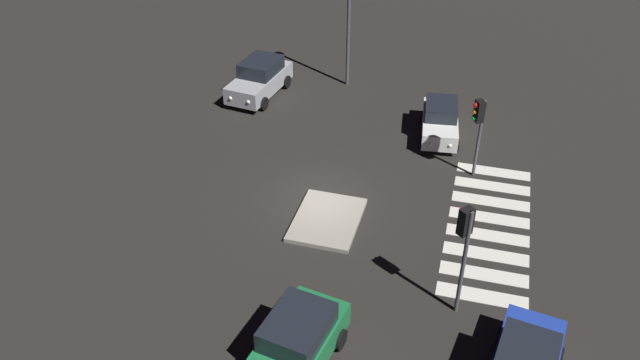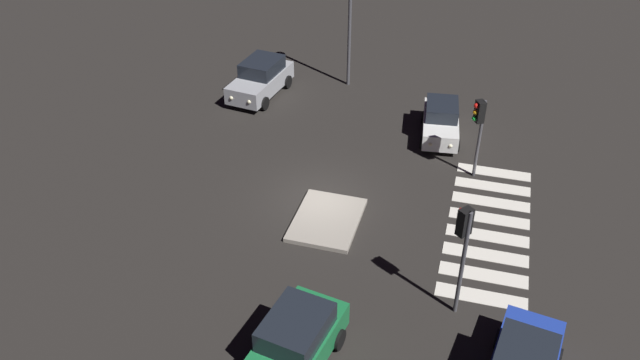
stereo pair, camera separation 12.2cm
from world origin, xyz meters
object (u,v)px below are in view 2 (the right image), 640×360
(traffic_light_east, at_px, (479,120))
(car_green, at_px, (293,345))
(car_silver, at_px, (261,78))
(car_white, at_px, (441,121))
(traffic_island, at_px, (327,220))
(traffic_light_south, at_px, (463,236))

(traffic_light_east, bearing_deg, car_green, 39.77)
(car_silver, bearing_deg, car_white, 88.01)
(traffic_island, xyz_separation_m, car_silver, (9.72, 6.26, 0.86))
(traffic_island, bearing_deg, traffic_light_south, -122.80)
(traffic_light_south, bearing_deg, traffic_light_east, -50.86)
(traffic_island, bearing_deg, car_green, -173.17)
(car_green, height_order, traffic_light_east, traffic_light_east)
(car_silver, bearing_deg, car_green, 31.04)
(car_white, height_order, traffic_light_east, traffic_light_east)
(car_green, xyz_separation_m, traffic_light_east, (12.10, -4.43, 1.88))
(car_silver, distance_m, car_green, 18.42)
(car_white, bearing_deg, car_green, -16.53)
(car_green, relative_size, traffic_light_south, 1.10)
(car_white, distance_m, traffic_light_south, 11.80)
(car_silver, bearing_deg, traffic_light_east, 75.37)
(car_silver, xyz_separation_m, traffic_light_east, (-4.88, -11.57, 1.88))
(traffic_island, height_order, car_green, car_green)
(traffic_light_east, relative_size, traffic_light_south, 0.88)
(traffic_island, height_order, car_silver, car_silver)
(traffic_light_east, bearing_deg, traffic_island, 12.26)
(car_white, bearing_deg, traffic_light_south, 2.53)
(car_silver, distance_m, traffic_light_east, 12.70)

